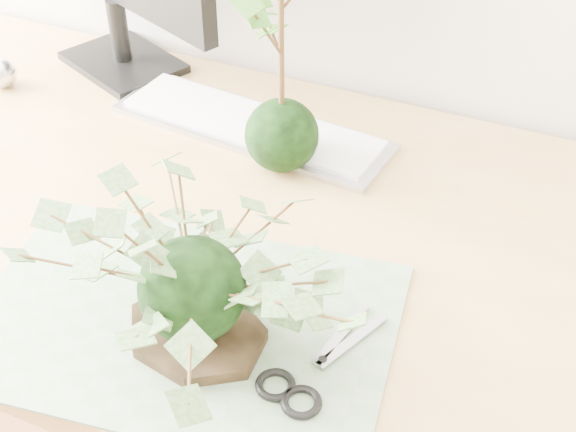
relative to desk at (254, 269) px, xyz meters
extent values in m
cube|color=tan|center=(0.00, 0.00, 0.07)|extent=(1.60, 0.70, 0.04)
cube|color=tan|center=(-0.74, 0.29, -0.30)|extent=(0.06, 0.06, 0.70)
cube|color=#698C63|center=(0.01, -0.19, 0.09)|extent=(0.50, 0.37, 0.00)
cylinder|color=black|center=(0.04, -0.21, 0.10)|extent=(0.19, 0.19, 0.01)
sphere|color=black|center=(0.04, -0.21, 0.16)|extent=(0.11, 0.11, 0.11)
sphere|color=black|center=(-0.01, 0.12, 0.14)|extent=(0.10, 0.10, 0.10)
cylinder|color=#4B3118|center=(-0.01, 0.12, 0.28)|extent=(0.01, 0.01, 0.25)
cube|color=#AAAAB3|center=(-0.09, 0.19, 0.09)|extent=(0.43, 0.17, 0.01)
cube|color=white|center=(-0.09, 0.19, 0.10)|extent=(0.40, 0.14, 0.01)
cube|color=black|center=(-0.37, 0.28, 0.09)|extent=(0.23, 0.20, 0.01)
cylinder|color=black|center=(-0.37, 0.28, 0.15)|extent=(0.03, 0.03, 0.10)
sphere|color=white|center=(-0.51, 0.14, 0.11)|extent=(0.05, 0.05, 0.05)
cube|color=#9696A0|center=(0.16, -0.15, 0.09)|extent=(0.03, 0.10, 0.00)
cube|color=#9696A0|center=(0.18, -0.15, 0.09)|extent=(0.05, 0.10, 0.00)
torus|color=black|center=(0.15, -0.24, 0.10)|extent=(0.05, 0.05, 0.01)
torus|color=black|center=(0.19, -0.24, 0.10)|extent=(0.05, 0.05, 0.01)
camera|label=1|loc=(0.36, -0.70, 0.73)|focal=50.00mm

